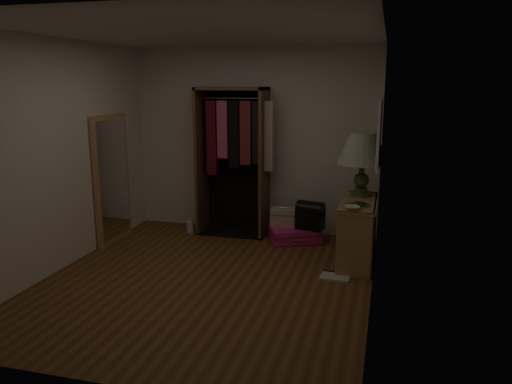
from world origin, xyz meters
TOP-DOWN VIEW (x-y plane):
  - ground at (0.00, 0.00)m, footprint 4.00×4.00m
  - room_walls at (0.08, 0.04)m, footprint 3.52×4.02m
  - console_bookshelf at (1.54, 1.03)m, footprint 0.42×1.12m
  - open_wardrobe at (-0.21, 1.77)m, footprint 1.06×0.50m
  - floor_mirror at (-1.70, 1.00)m, footprint 0.06×0.80m
  - pink_suitcase at (0.68, 1.54)m, footprint 0.79×0.70m
  - train_case at (0.51, 1.62)m, footprint 0.37×0.28m
  - black_bag at (0.89, 1.55)m, footprint 0.39×0.30m
  - table_lamp at (1.54, 1.31)m, footprint 0.66×0.66m
  - brass_tray at (1.54, 0.78)m, footprint 0.29×0.29m
  - ceramic_bowl at (1.49, 0.58)m, footprint 0.22×0.22m
  - white_jug at (-0.85, 1.60)m, footprint 0.11×0.11m
  - floor_book at (1.35, 0.44)m, footprint 0.33×0.27m

SIDE VIEW (x-z plane):
  - ground at x=0.00m, z-range 0.00..0.00m
  - floor_book at x=1.35m, z-range 0.00..0.03m
  - white_jug at x=-0.85m, z-range -0.01..0.18m
  - pink_suitcase at x=0.68m, z-range 0.00..0.20m
  - train_case at x=0.51m, z-range 0.19..0.45m
  - black_bag at x=0.89m, z-range 0.21..0.59m
  - console_bookshelf at x=1.54m, z-range 0.02..0.77m
  - brass_tray at x=1.54m, z-range 0.75..0.77m
  - ceramic_bowl at x=1.49m, z-range 0.75..0.79m
  - floor_mirror at x=-1.70m, z-range 0.00..1.70m
  - open_wardrobe at x=-0.21m, z-range 0.18..2.23m
  - table_lamp at x=1.54m, z-range 0.93..1.70m
  - room_walls at x=0.08m, z-range 0.20..2.80m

